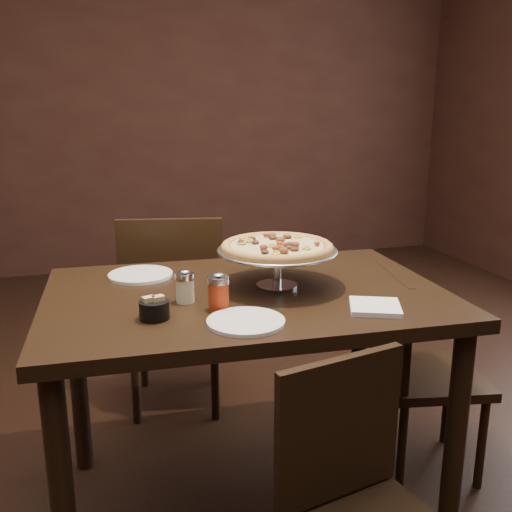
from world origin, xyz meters
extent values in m
cube|color=black|center=(0.00, 3.51, 1.40)|extent=(6.00, 0.02, 2.80)
cube|color=black|center=(0.07, 0.10, 0.81)|extent=(1.37, 0.95, 0.04)
cylinder|color=black|center=(-0.55, -0.24, 0.39)|extent=(0.07, 0.07, 0.78)
cylinder|color=black|center=(0.64, -0.31, 0.39)|extent=(0.07, 0.07, 0.78)
cylinder|color=black|center=(-0.51, 0.51, 0.39)|extent=(0.07, 0.07, 0.78)
cylinder|color=black|center=(0.68, 0.44, 0.39)|extent=(0.07, 0.07, 0.78)
cylinder|color=silver|center=(0.18, 0.12, 0.83)|extent=(0.14, 0.14, 0.01)
cylinder|color=silver|center=(0.18, 0.12, 0.89)|extent=(0.03, 0.03, 0.11)
cylinder|color=silver|center=(0.18, 0.12, 0.95)|extent=(0.10, 0.10, 0.01)
cylinder|color=gray|center=(0.18, 0.12, 0.95)|extent=(0.40, 0.40, 0.01)
torus|color=gray|center=(0.18, 0.12, 0.96)|extent=(0.41, 0.41, 0.01)
cylinder|color=olive|center=(0.18, 0.12, 0.96)|extent=(0.37, 0.37, 0.01)
torus|color=olive|center=(0.18, 0.12, 0.97)|extent=(0.38, 0.38, 0.03)
cylinder|color=tan|center=(0.18, 0.12, 0.97)|extent=(0.32, 0.32, 0.01)
cylinder|color=beige|center=(-0.15, 0.05, 0.87)|extent=(0.06, 0.06, 0.08)
cylinder|color=silver|center=(-0.15, 0.05, 0.91)|extent=(0.06, 0.06, 0.02)
ellipsoid|color=silver|center=(-0.15, 0.05, 0.93)|extent=(0.03, 0.03, 0.01)
cylinder|color=maroon|center=(-0.06, -0.05, 0.87)|extent=(0.06, 0.06, 0.08)
cylinder|color=silver|center=(-0.06, -0.05, 0.92)|extent=(0.07, 0.07, 0.02)
ellipsoid|color=silver|center=(-0.06, -0.05, 0.94)|extent=(0.04, 0.04, 0.01)
cylinder|color=black|center=(-0.26, -0.07, 0.85)|extent=(0.09, 0.09, 0.05)
cube|color=tan|center=(-0.27, -0.07, 0.87)|extent=(0.04, 0.03, 0.06)
cube|color=tan|center=(-0.25, -0.07, 0.87)|extent=(0.04, 0.03, 0.06)
cube|color=white|center=(0.40, -0.19, 0.84)|extent=(0.20, 0.20, 0.02)
cylinder|color=white|center=(-0.25, 0.38, 0.83)|extent=(0.23, 0.23, 0.01)
cylinder|color=white|center=(-0.01, -0.19, 0.83)|extent=(0.23, 0.23, 0.01)
cone|color=silver|center=(0.16, 0.07, 0.96)|extent=(0.16, 0.16, 0.00)
cylinder|color=black|center=(0.16, 0.07, 0.96)|extent=(0.07, 0.13, 0.02)
cube|color=black|center=(-0.05, 0.92, 0.46)|extent=(0.53, 0.53, 0.04)
cube|color=black|center=(-0.09, 0.72, 0.73)|extent=(0.45, 0.12, 0.47)
cylinder|color=black|center=(0.16, 1.07, 0.22)|extent=(0.04, 0.04, 0.44)
cylinder|color=black|center=(-0.19, 1.14, 0.22)|extent=(0.04, 0.04, 0.44)
cylinder|color=black|center=(0.09, 0.71, 0.22)|extent=(0.04, 0.04, 0.44)
cylinder|color=black|center=(-0.27, 0.78, 0.22)|extent=(0.04, 0.04, 0.44)
cube|color=black|center=(0.16, -0.45, 0.62)|extent=(0.38, 0.10, 0.40)
cube|color=black|center=(0.82, 0.11, 0.40)|extent=(0.45, 0.45, 0.04)
cube|color=black|center=(0.65, 0.14, 0.63)|extent=(0.10, 0.38, 0.41)
cylinder|color=black|center=(0.95, -0.07, 0.19)|extent=(0.03, 0.03, 0.38)
cylinder|color=black|center=(1.01, 0.23, 0.19)|extent=(0.03, 0.03, 0.38)
cylinder|color=black|center=(0.64, -0.01, 0.19)|extent=(0.03, 0.03, 0.38)
cylinder|color=black|center=(0.70, 0.29, 0.19)|extent=(0.03, 0.03, 0.38)
camera|label=1|loc=(-0.43, -1.66, 1.43)|focal=40.00mm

